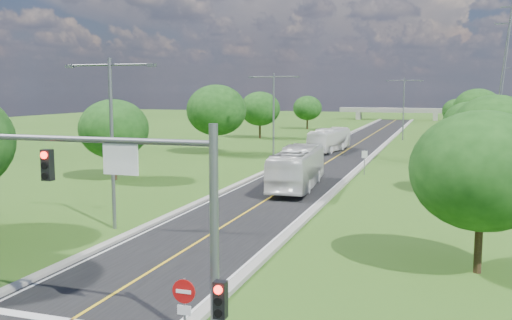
{
  "coord_description": "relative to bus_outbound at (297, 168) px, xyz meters",
  "views": [
    {
      "loc": [
        12.35,
        -16.71,
        8.22
      ],
      "look_at": [
        -0.81,
        23.03,
        3.0
      ],
      "focal_mm": 40.0,
      "sensor_mm": 36.0,
      "label": 1
    }
  ],
  "objects": [
    {
      "name": "speed_limit_sign",
      "position": [
        4.26,
        9.39,
        -0.15
      ],
      "size": [
        0.55,
        0.09,
        2.4
      ],
      "color": "slate",
      "rests_on": "ground"
    },
    {
      "name": "ground",
      "position": [
        -0.94,
        31.4,
        -1.75
      ],
      "size": [
        260.0,
        260.0,
        0.0
      ],
      "primitive_type": "plane",
      "color": "#2D5116",
      "rests_on": "ground"
    },
    {
      "name": "tree_ld",
      "position": [
        -17.94,
        45.4,
        3.21
      ],
      "size": [
        6.72,
        6.72,
        7.82
      ],
      "color": "black",
      "rests_on": "ground"
    },
    {
      "name": "tree_rf",
      "position": [
        17.06,
        91.4,
        2.89
      ],
      "size": [
        6.3,
        6.3,
        7.33
      ],
      "color": "black",
      "rests_on": "ground"
    },
    {
      "name": "tree_lb",
      "position": [
        -16.94,
        -0.6,
        2.89
      ],
      "size": [
        6.3,
        6.3,
        7.33
      ],
      "color": "black",
      "rests_on": "ground"
    },
    {
      "name": "road",
      "position": [
        -0.94,
        37.4,
        -1.72
      ],
      "size": [
        8.0,
        150.0,
        0.06
      ],
      "primitive_type": "cube",
      "color": "black",
      "rests_on": "ground"
    },
    {
      "name": "streetlight_far_right",
      "position": [
        5.06,
        49.4,
        4.19
      ],
      "size": [
        5.9,
        0.25,
        10.0
      ],
      "color": "slate",
      "rests_on": "ground"
    },
    {
      "name": "bus_inbound",
      "position": [
        -2.92,
        28.72,
        -0.17
      ],
      "size": [
        3.84,
        11.14,
        3.04
      ],
      "primitive_type": "imported",
      "rotation": [
        0.0,
        0.0,
        -0.12
      ],
      "color": "white",
      "rests_on": "road"
    },
    {
      "name": "signal_mast",
      "position": [
        2.74,
        -29.6,
        3.16
      ],
      "size": [
        8.54,
        0.33,
        7.2
      ],
      "color": "slate",
      "rests_on": "ground"
    },
    {
      "name": "tree_rb",
      "position": [
        15.06,
        1.4,
        3.21
      ],
      "size": [
        6.72,
        6.72,
        7.82
      ],
      "color": "black",
      "rests_on": "ground"
    },
    {
      "name": "curb_right",
      "position": [
        3.31,
        37.4,
        -1.64
      ],
      "size": [
        0.5,
        150.0,
        0.22
      ],
      "primitive_type": "cube",
      "color": "gray",
      "rests_on": "ground"
    },
    {
      "name": "streetlight_near_left",
      "position": [
        -6.94,
        -16.6,
        4.19
      ],
      "size": [
        5.9,
        0.25,
        10.0
      ],
      "color": "slate",
      "rests_on": "ground"
    },
    {
      "name": "streetlight_mid_left",
      "position": [
        -6.94,
        16.4,
        4.19
      ],
      "size": [
        5.9,
        0.25,
        10.0
      ],
      "color": "slate",
      "rests_on": "ground"
    },
    {
      "name": "bus_outbound",
      "position": [
        0.0,
        0.0,
        0.0
      ],
      "size": [
        3.72,
        12.31,
        3.38
      ],
      "primitive_type": "imported",
      "rotation": [
        0.0,
        0.0,
        3.21
      ],
      "color": "silver",
      "rests_on": "road"
    },
    {
      "name": "curb_left",
      "position": [
        -5.19,
        37.4,
        -1.64
      ],
      "size": [
        0.5,
        150.0,
        0.22
      ],
      "primitive_type": "cube",
      "color": "gray",
      "rests_on": "ground"
    },
    {
      "name": "tree_rd",
      "position": [
        16.06,
        47.4,
        3.52
      ],
      "size": [
        7.14,
        7.14,
        8.3
      ],
      "color": "black",
      "rests_on": "ground"
    },
    {
      "name": "tree_ra",
      "position": [
        13.06,
        -18.6,
        2.89
      ],
      "size": [
        6.3,
        6.3,
        7.33
      ],
      "color": "black",
      "rests_on": "ground"
    },
    {
      "name": "tree_lc",
      "position": [
        -15.94,
        21.4,
        3.83
      ],
      "size": [
        7.56,
        7.56,
        8.79
      ],
      "color": "black",
      "rests_on": "ground"
    },
    {
      "name": "overpass",
      "position": [
        -0.94,
        111.4,
        0.66
      ],
      "size": [
        30.0,
        3.0,
        3.2
      ],
      "color": "gray",
      "rests_on": "ground"
    },
    {
      "name": "tree_re",
      "position": [
        13.56,
        71.4,
        2.27
      ],
      "size": [
        5.46,
        5.46,
        6.35
      ],
      "color": "black",
      "rests_on": "ground"
    },
    {
      "name": "do_not_enter_right",
      "position": [
        4.06,
        -30.12,
        0.02
      ],
      "size": [
        0.76,
        0.11,
        2.5
      ],
      "color": "slate",
      "rests_on": "ground"
    },
    {
      "name": "tree_rc",
      "position": [
        14.06,
        23.4,
        2.58
      ],
      "size": [
        5.88,
        5.88,
        6.84
      ],
      "color": "black",
      "rests_on": "ground"
    },
    {
      "name": "tree_le",
      "position": [
        -15.44,
        69.4,
        2.58
      ],
      "size": [
        5.88,
        5.88,
        6.84
      ],
      "color": "black",
      "rests_on": "ground"
    }
  ]
}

